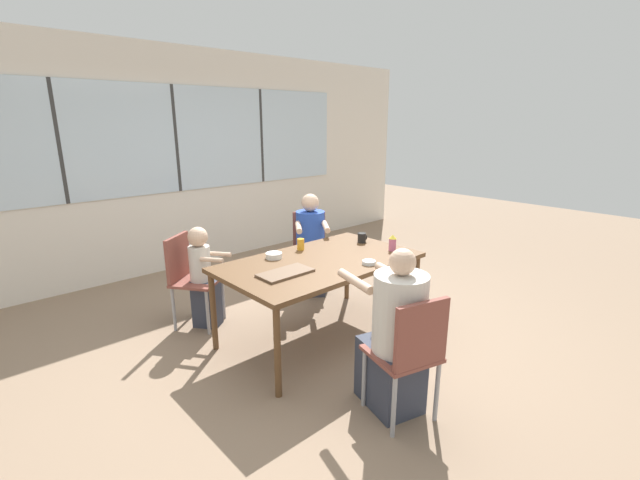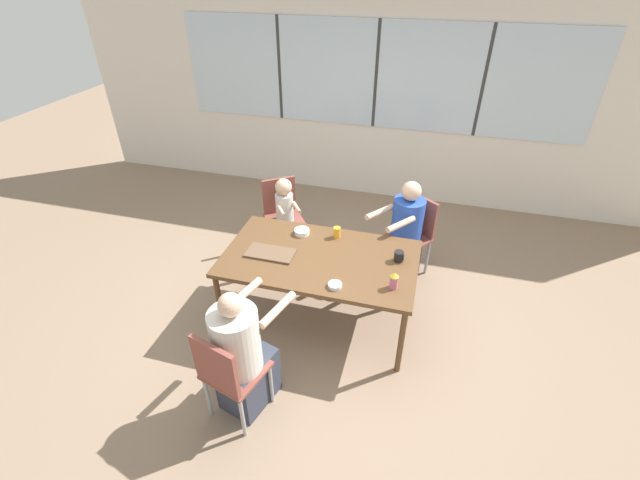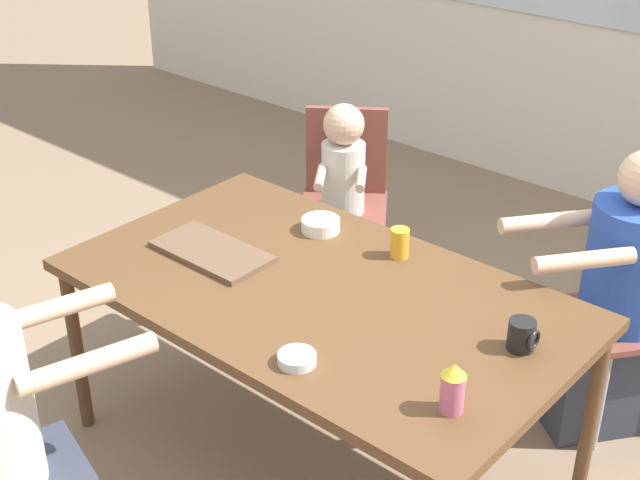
{
  "view_description": "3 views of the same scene",
  "coord_description": "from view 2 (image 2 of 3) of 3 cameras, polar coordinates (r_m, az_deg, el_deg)",
  "views": [
    {
      "loc": [
        -2.38,
        -2.6,
        1.91
      ],
      "look_at": [
        0.0,
        0.0,
        0.92
      ],
      "focal_mm": 24.0,
      "sensor_mm": 36.0,
      "label": 1
    },
    {
      "loc": [
        0.81,
        -2.95,
        3.0
      ],
      "look_at": [
        0.0,
        0.0,
        0.92
      ],
      "focal_mm": 24.0,
      "sensor_mm": 36.0,
      "label": 2
    },
    {
      "loc": [
        1.66,
        -1.92,
        2.28
      ],
      "look_at": [
        0.0,
        0.0,
        0.92
      ],
      "focal_mm": 50.0,
      "sensor_mm": 36.0,
      "label": 3
    }
  ],
  "objects": [
    {
      "name": "chair_for_man_blue_shirt",
      "position": [
        4.68,
        12.46,
        1.42
      ],
      "size": [
        0.56,
        0.56,
        0.88
      ],
      "rotation": [
        0.0,
        0.0,
        -3.79
      ],
      "color": "brown",
      "rests_on": "ground_plane"
    },
    {
      "name": "person_woman_green_shirt",
      "position": [
        3.32,
        -10.3,
        -15.12
      ],
      "size": [
        0.5,
        0.7,
        1.15
      ],
      "rotation": [
        0.0,
        0.0,
        -0.28
      ],
      "color": "#333847",
      "rests_on": "ground_plane"
    },
    {
      "name": "person_toddler",
      "position": [
        4.85,
        -4.59,
        2.65
      ],
      "size": [
        0.37,
        0.4,
        0.97
      ],
      "rotation": [
        0.0,
        0.0,
        -2.52
      ],
      "color": "#333847",
      "rests_on": "ground_plane"
    },
    {
      "name": "food_tray_dark",
      "position": [
        3.87,
        -6.63,
        -1.73
      ],
      "size": [
        0.43,
        0.22,
        0.02
      ],
      "color": "brown",
      "rests_on": "dining_table"
    },
    {
      "name": "coffee_mug",
      "position": [
        3.8,
        10.49,
        -2.14
      ],
      "size": [
        0.09,
        0.08,
        0.1
      ],
      "color": "black",
      "rests_on": "dining_table"
    },
    {
      "name": "ground_plane",
      "position": [
        4.29,
        0.0,
        -10.16
      ],
      "size": [
        16.0,
        16.0,
        0.0
      ],
      "primitive_type": "plane",
      "color": "#8C725B"
    },
    {
      "name": "bowl_white_shallow",
      "position": [
        4.11,
        -2.43,
        1.11
      ],
      "size": [
        0.14,
        0.14,
        0.05
      ],
      "color": "white",
      "rests_on": "dining_table"
    },
    {
      "name": "dining_table",
      "position": [
        3.84,
        0.0,
        -2.88
      ],
      "size": [
        1.72,
        1.0,
        0.74
      ],
      "color": "brown",
      "rests_on": "ground_plane"
    },
    {
      "name": "chair_for_woman_green_shirt",
      "position": [
        3.24,
        -12.34,
        -16.77
      ],
      "size": [
        0.49,
        0.49,
        0.88
      ],
      "rotation": [
        0.0,
        0.0,
        -0.28
      ],
      "color": "brown",
      "rests_on": "ground_plane"
    },
    {
      "name": "juice_glass",
      "position": [
        4.04,
        2.28,
        1.03
      ],
      "size": [
        0.07,
        0.07,
        0.11
      ],
      "color": "gold",
      "rests_on": "dining_table"
    },
    {
      "name": "sippy_cup",
      "position": [
        3.48,
        9.84,
        -5.32
      ],
      "size": [
        0.07,
        0.07,
        0.15
      ],
      "color": "#CC668C",
      "rests_on": "dining_table"
    },
    {
      "name": "chair_for_toddler",
      "position": [
        4.95,
        -5.12,
        4.08
      ],
      "size": [
        0.56,
        0.56,
        0.88
      ],
      "rotation": [
        0.0,
        0.0,
        -2.52
      ],
      "color": "brown",
      "rests_on": "ground_plane"
    },
    {
      "name": "person_man_blue_shirt",
      "position": [
        4.58,
        11.03,
        0.49
      ],
      "size": [
        0.61,
        0.66,
        1.13
      ],
      "rotation": [
        0.0,
        0.0,
        -3.79
      ],
      "color": "#333847",
      "rests_on": "ground_plane"
    },
    {
      "name": "bowl_cereal",
      "position": [
        3.48,
        2.01,
        -6.05
      ],
      "size": [
        0.11,
        0.11,
        0.03
      ],
      "color": "silver",
      "rests_on": "dining_table"
    },
    {
      "name": "wall_back_with_windows",
      "position": [
        5.95,
        7.38,
        18.62
      ],
      "size": [
        8.4,
        0.08,
        2.8
      ],
      "color": "silver",
      "rests_on": "ground_plane"
    }
  ]
}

